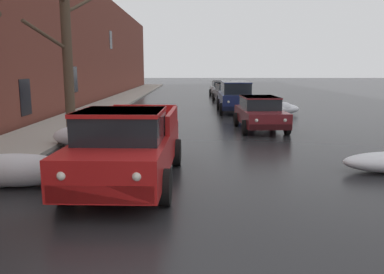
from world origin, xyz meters
TOP-DOWN VIEW (x-y plane):
  - left_sidewalk_slab at (-6.10, 18.00)m, footprint 2.71×80.00m
  - brick_townhouse_facade at (-7.95, 18.00)m, footprint 0.63×80.00m
  - snow_bank_near_corner_left at (-3.95, 10.38)m, footprint 2.14×0.98m
  - snow_bank_along_left_kerb at (4.63, 19.42)m, footprint 2.47×1.37m
  - snow_bank_mid_block_left at (-4.28, 5.93)m, footprint 2.69×0.93m
  - snow_bank_along_right_kerb at (-4.05, 14.91)m, footprint 2.77×1.03m
  - bare_tree_second_along_sidewalk at (-4.45, 10.81)m, footprint 1.44×3.68m
  - pickup_truck_red_approaching_near_lane at (-1.73, 6.18)m, footprint 2.32×5.31m
  - sedan_maroon_parked_kerbside_close at (2.63, 14.01)m, footprint 1.96×4.08m
  - suv_darkblue_parked_kerbside_mid at (2.30, 20.76)m, footprint 2.05×4.87m
  - sedan_grey_parked_far_down_block at (2.42, 27.70)m, footprint 2.17×4.37m
  - sedan_silver_queued_behind_truck at (2.45, 33.66)m, footprint 2.17×4.00m

SIDE VIEW (x-z plane):
  - left_sidewalk_slab at x=-6.10m, z-range 0.00..0.13m
  - snow_bank_along_right_kerb at x=-4.05m, z-range -0.01..0.65m
  - snow_bank_along_left_kerb at x=4.63m, z-range -0.04..0.71m
  - snow_bank_near_corner_left at x=-3.95m, z-range -0.01..0.72m
  - snow_bank_mid_block_left at x=-4.28m, z-range -0.01..0.73m
  - sedan_maroon_parked_kerbside_close at x=2.63m, z-range 0.04..1.46m
  - sedan_silver_queued_behind_truck at x=2.45m, z-range 0.04..1.46m
  - sedan_grey_parked_far_down_block at x=2.42m, z-range 0.04..1.46m
  - pickup_truck_red_approaching_near_lane at x=-1.73m, z-range 0.00..1.76m
  - suv_darkblue_parked_kerbside_mid at x=2.30m, z-range 0.08..1.90m
  - bare_tree_second_along_sidewalk at x=-4.45m, z-range 0.14..6.24m
  - brick_townhouse_facade at x=-7.95m, z-range 0.00..8.75m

